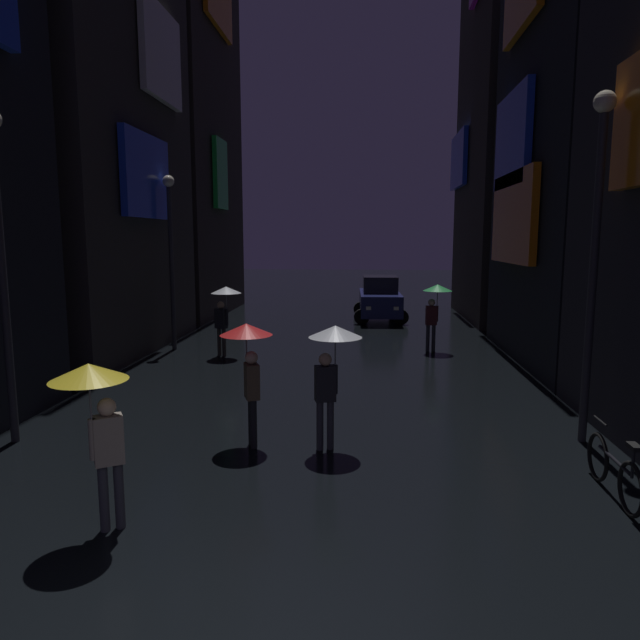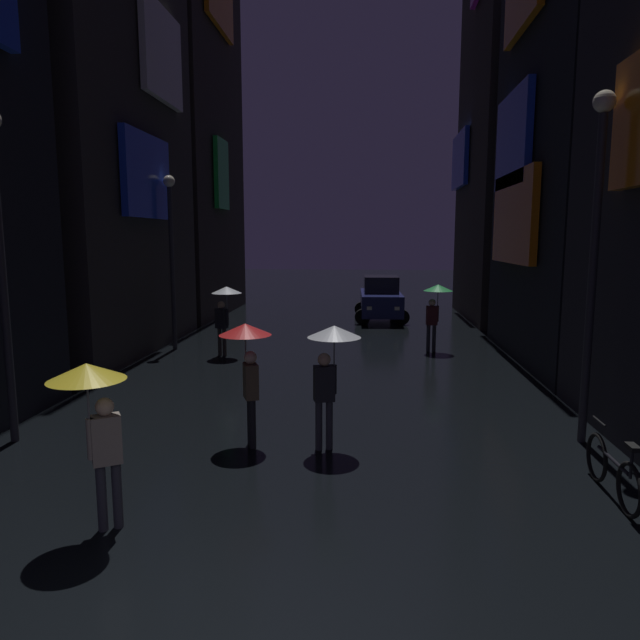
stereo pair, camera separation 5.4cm
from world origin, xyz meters
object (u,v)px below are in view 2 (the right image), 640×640
(pedestrian_far_right_green, at_px, (436,299))
(pedestrian_foreground_left_yellow, at_px, (93,400))
(streetlamp_right_near, at_px, (596,231))
(pedestrian_foreground_right_clear, at_px, (225,301))
(pedestrian_near_crossing_clear, at_px, (331,352))
(pedestrian_midstreet_left_red, at_px, (247,350))
(car_distant, at_px, (381,299))
(streetlamp_left_far, at_px, (171,242))
(bicycle_parked_at_storefront, at_px, (612,471))

(pedestrian_far_right_green, height_order, pedestrian_foreground_left_yellow, same)
(streetlamp_right_near, bearing_deg, pedestrian_foreground_right_clear, 140.56)
(pedestrian_foreground_left_yellow, bearing_deg, pedestrian_near_crossing_clear, 49.43)
(pedestrian_midstreet_left_red, relative_size, pedestrian_far_right_green, 1.00)
(car_distant, height_order, streetlamp_left_far, streetlamp_left_far)
(pedestrian_near_crossing_clear, bearing_deg, car_distant, 85.85)
(pedestrian_near_crossing_clear, xyz_separation_m, pedestrian_foreground_right_clear, (-3.69, 7.37, 0.00))
(streetlamp_right_near, bearing_deg, car_distant, 102.56)
(pedestrian_near_crossing_clear, distance_m, streetlamp_right_near, 4.89)
(pedestrian_midstreet_left_red, height_order, bicycle_parked_at_storefront, pedestrian_midstreet_left_red)
(pedestrian_foreground_left_yellow, bearing_deg, streetlamp_right_near, 28.23)
(pedestrian_midstreet_left_red, xyz_separation_m, car_distant, (2.56, 15.36, -0.74))
(pedestrian_foreground_left_yellow, height_order, bicycle_parked_at_storefront, pedestrian_foreground_left_yellow)
(streetlamp_left_far, bearing_deg, pedestrian_foreground_right_clear, -25.01)
(pedestrian_midstreet_left_red, relative_size, car_distant, 0.51)
(pedestrian_midstreet_left_red, distance_m, pedestrian_foreground_right_clear, 7.63)
(pedestrian_midstreet_left_red, relative_size, streetlamp_right_near, 0.36)
(pedestrian_midstreet_left_red, height_order, car_distant, pedestrian_midstreet_left_red)
(pedestrian_near_crossing_clear, distance_m, pedestrian_far_right_green, 9.06)
(bicycle_parked_at_storefront, bearing_deg, car_distant, 99.63)
(pedestrian_foreground_right_clear, xyz_separation_m, pedestrian_far_right_green, (6.40, 1.28, 0.00))
(pedestrian_midstreet_left_red, relative_size, bicycle_parked_at_storefront, 1.16)
(pedestrian_midstreet_left_red, xyz_separation_m, pedestrian_foreground_right_clear, (-2.25, 7.29, 0.00))
(pedestrian_foreground_left_yellow, distance_m, bicycle_parked_at_storefront, 6.90)
(car_distant, xyz_separation_m, streetlamp_left_far, (-6.72, -7.18, 2.50))
(car_distant, bearing_deg, bicycle_parked_at_storefront, -80.37)
(pedestrian_near_crossing_clear, distance_m, pedestrian_foreground_left_yellow, 4.01)
(pedestrian_far_right_green, distance_m, car_distant, 7.01)
(pedestrian_midstreet_left_red, height_order, pedestrian_far_right_green, same)
(pedestrian_foreground_right_clear, distance_m, pedestrian_foreground_left_yellow, 10.48)
(pedestrian_foreground_right_clear, distance_m, pedestrian_far_right_green, 6.53)
(pedestrian_near_crossing_clear, xyz_separation_m, streetlamp_right_near, (4.40, 0.71, 2.01))
(pedestrian_foreground_right_clear, relative_size, streetlamp_left_far, 0.39)
(pedestrian_far_right_green, height_order, streetlamp_right_near, streetlamp_right_near)
(pedestrian_near_crossing_clear, relative_size, pedestrian_foreground_right_clear, 1.00)
(streetlamp_left_far, bearing_deg, bicycle_parked_at_storefront, -45.57)
(pedestrian_midstreet_left_red, distance_m, pedestrian_far_right_green, 9.52)
(pedestrian_near_crossing_clear, bearing_deg, bicycle_parked_at_storefront, -20.97)
(streetlamp_left_far, bearing_deg, streetlamp_right_near, -37.04)
(pedestrian_midstreet_left_red, distance_m, bicycle_parked_at_storefront, 5.82)
(pedestrian_far_right_green, bearing_deg, streetlamp_left_far, -177.31)
(pedestrian_foreground_right_clear, bearing_deg, streetlamp_left_far, 154.99)
(pedestrian_far_right_green, distance_m, streetlamp_left_far, 8.50)
(pedestrian_foreground_right_clear, bearing_deg, pedestrian_foreground_left_yellow, -84.06)
(pedestrian_midstreet_left_red, relative_size, pedestrian_foreground_left_yellow, 1.00)
(pedestrian_near_crossing_clear, relative_size, car_distant, 0.51)
(pedestrian_foreground_right_clear, xyz_separation_m, car_distant, (4.82, 8.07, -0.74))
(pedestrian_near_crossing_clear, relative_size, pedestrian_midstreet_left_red, 1.00)
(car_distant, relative_size, streetlamp_left_far, 0.77)
(pedestrian_near_crossing_clear, height_order, bicycle_parked_at_storefront, pedestrian_near_crossing_clear)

